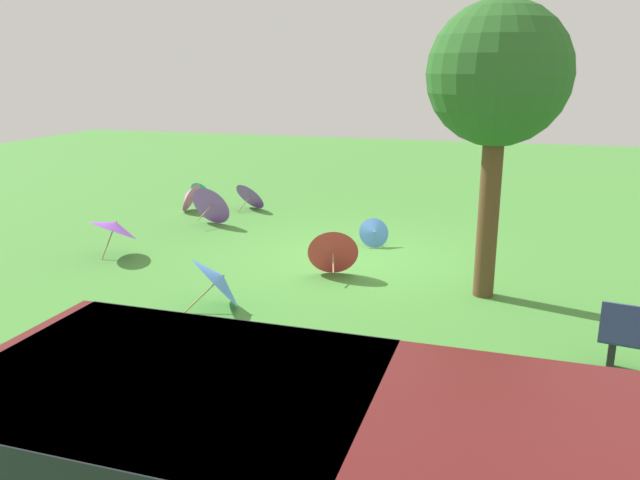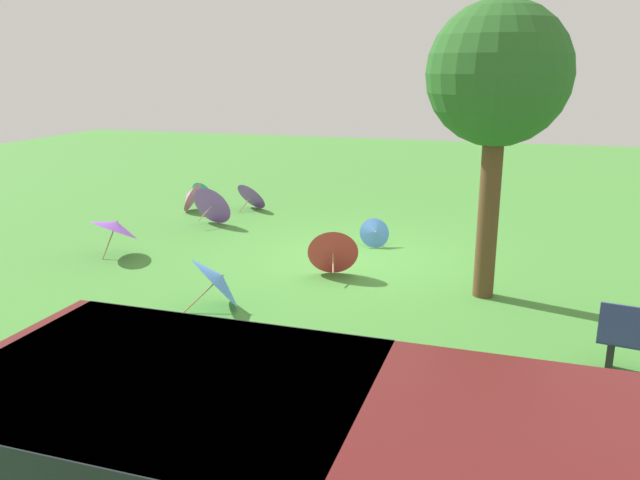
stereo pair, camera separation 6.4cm
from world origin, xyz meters
name	(u,v)px [view 1 (the left image)]	position (x,y,z in m)	size (l,w,h in m)	color
ground	(358,260)	(0.00, 0.00, 0.00)	(40.00, 40.00, 0.00)	#478C38
shade_tree	(498,78)	(-2.29, 1.26, 3.27)	(2.05, 2.05, 4.35)	brown
parasol_red_0	(333,250)	(0.21, 0.95, 0.42)	(0.94, 0.88, 0.85)	tan
parasol_teal_0	(201,191)	(5.09, -3.81, 0.29)	(0.62, 0.54, 0.57)	tan
parasol_pink_0	(188,196)	(4.90, -2.75, 0.38)	(0.78, 0.82, 0.76)	tan
parasol_blue_0	(219,279)	(1.36, 2.94, 0.45)	(1.17, 1.20, 0.87)	tan
parasol_blue_3	(374,232)	(-0.10, -0.95, 0.29)	(0.68, 0.65, 0.57)	tan
parasol_purple_0	(252,195)	(3.50, -3.40, 0.37)	(1.01, 0.91, 0.74)	tan
parasol_purple_1	(213,203)	(3.73, -1.73, 0.47)	(1.04, 0.97, 0.94)	tan
parasol_purple_2	(114,226)	(4.35, 1.10, 0.58)	(1.22, 1.21, 0.87)	tan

